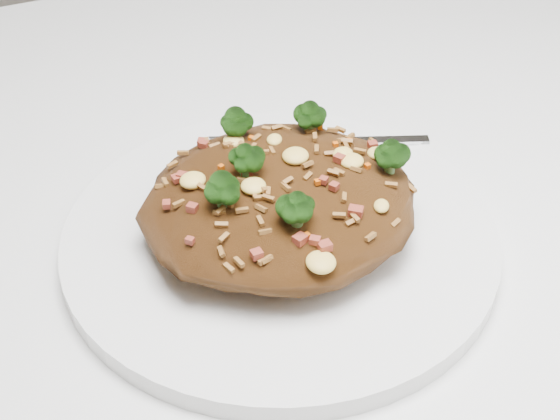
# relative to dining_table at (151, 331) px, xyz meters

# --- Properties ---
(dining_table) EXTENTS (1.20, 0.80, 0.75)m
(dining_table) POSITION_rel_dining_table_xyz_m (0.00, 0.00, 0.00)
(dining_table) COLOR white
(dining_table) RESTS_ON ground
(plate) EXTENTS (0.28, 0.28, 0.01)m
(plate) POSITION_rel_dining_table_xyz_m (0.08, -0.04, 0.10)
(plate) COLOR white
(plate) RESTS_ON dining_table
(fried_rice) EXTENTS (0.17, 0.16, 0.07)m
(fried_rice) POSITION_rel_dining_table_xyz_m (0.08, -0.04, 0.13)
(fried_rice) COLOR brown
(fried_rice) RESTS_ON plate
(fork) EXTENTS (0.16, 0.07, 0.00)m
(fork) POSITION_rel_dining_table_xyz_m (0.16, 0.03, 0.11)
(fork) COLOR silver
(fork) RESTS_ON plate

